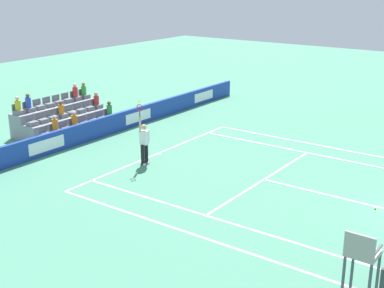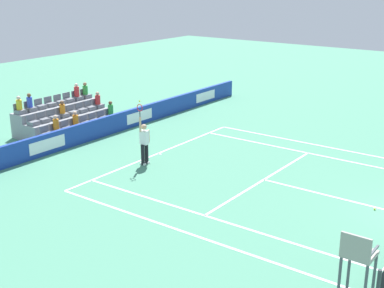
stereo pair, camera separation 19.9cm
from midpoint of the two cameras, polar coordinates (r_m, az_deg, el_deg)
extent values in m
cube|color=white|center=(24.38, -3.93, -1.02)|extent=(10.97, 0.10, 0.01)
cube|color=white|center=(21.49, 7.45, -3.76)|extent=(8.23, 0.10, 0.01)
cube|color=white|center=(20.30, 15.43, -5.60)|extent=(0.10, 6.40, 0.01)
cube|color=white|center=(18.02, 2.38, -8.00)|extent=(0.10, 11.89, 0.01)
cube|color=white|center=(24.82, 12.94, -1.10)|extent=(0.10, 11.89, 0.01)
cube|color=white|center=(17.01, -0.21, -9.63)|extent=(0.10, 11.89, 0.01)
cube|color=white|center=(26.03, 14.14, -0.30)|extent=(0.10, 11.89, 0.01)
cube|color=white|center=(24.32, -3.75, -1.06)|extent=(0.10, 0.20, 0.01)
cube|color=#193899|center=(26.85, -10.51, 1.57)|extent=(24.85, 0.20, 0.97)
cube|color=white|center=(33.67, 1.11, 5.14)|extent=(1.99, 0.01, 0.55)
cube|color=white|center=(28.92, -5.94, 2.94)|extent=(1.99, 0.01, 0.55)
cube|color=white|center=(24.83, -15.47, -0.12)|extent=(1.99, 0.01, 0.55)
cylinder|color=#33383D|center=(14.15, 19.15, -14.36)|extent=(0.10, 0.10, 1.07)
cylinder|color=black|center=(23.03, -5.14, -1.02)|extent=(0.16, 0.16, 0.90)
cylinder|color=black|center=(22.86, -5.55, -1.17)|extent=(0.16, 0.16, 0.90)
cube|color=white|center=(23.16, -5.12, -1.98)|extent=(0.13, 0.26, 0.08)
cube|color=white|center=(22.99, -5.51, -2.14)|extent=(0.13, 0.26, 0.08)
cube|color=white|center=(22.71, -5.40, 0.70)|extent=(0.23, 0.36, 0.60)
sphere|color=#D3A884|center=(22.58, -5.43, 1.81)|extent=(0.24, 0.24, 0.24)
cylinder|color=#D3A884|center=(22.39, -5.82, 2.06)|extent=(0.09, 0.09, 0.62)
cylinder|color=#D3A884|center=(22.83, -4.94, 0.85)|extent=(0.09, 0.09, 0.56)
cylinder|color=black|center=(22.27, -5.86, 3.17)|extent=(0.04, 0.04, 0.28)
torus|color=red|center=(22.20, -5.88, 3.87)|extent=(0.04, 0.31, 0.31)
sphere|color=#D1E533|center=(22.14, -5.90, 4.58)|extent=(0.07, 0.07, 0.07)
cylinder|color=#474C54|center=(13.75, 16.25, -13.49)|extent=(0.07, 0.07, 1.71)
cylinder|color=#474C54|center=(13.61, 18.68, -14.10)|extent=(0.07, 0.07, 1.71)
cylinder|color=#474C54|center=(13.26, 15.32, -14.66)|extent=(0.07, 0.07, 1.71)
cube|color=gray|center=(12.99, 17.39, -11.02)|extent=(0.70, 0.70, 0.08)
cube|color=gray|center=(12.57, 17.03, -10.37)|extent=(0.06, 0.70, 0.55)
cube|color=#474C54|center=(12.99, 16.11, -10.00)|extent=(0.56, 0.05, 0.04)
cube|color=#474C54|center=(12.83, 18.83, -10.64)|extent=(0.56, 0.05, 0.04)
cube|color=gray|center=(27.69, -12.02, 1.37)|extent=(4.96, 0.95, 0.42)
cube|color=slate|center=(29.05, -8.92, 2.95)|extent=(0.48, 0.44, 0.20)
cube|color=slate|center=(29.12, -9.22, 3.48)|extent=(0.48, 0.04, 0.30)
cube|color=slate|center=(28.62, -9.78, 2.69)|extent=(0.48, 0.44, 0.20)
cube|color=slate|center=(28.70, -10.09, 3.23)|extent=(0.48, 0.04, 0.30)
cube|color=slate|center=(28.21, -10.68, 2.41)|extent=(0.48, 0.44, 0.20)
cube|color=slate|center=(28.29, -10.99, 2.96)|extent=(0.48, 0.04, 0.30)
cube|color=slate|center=(27.81, -11.60, 2.13)|extent=(0.48, 0.44, 0.20)
cube|color=slate|center=(27.89, -11.91, 2.69)|extent=(0.48, 0.04, 0.30)
cube|color=slate|center=(27.41, -12.54, 1.84)|extent=(0.48, 0.44, 0.20)
cube|color=slate|center=(27.49, -12.85, 2.41)|extent=(0.48, 0.04, 0.30)
cube|color=slate|center=(27.02, -13.51, 1.55)|extent=(0.48, 0.44, 0.20)
cube|color=slate|center=(27.10, -13.83, 2.12)|extent=(0.48, 0.04, 0.30)
cube|color=slate|center=(26.64, -14.51, 1.24)|extent=(0.48, 0.44, 0.20)
cube|color=slate|center=(26.72, -14.83, 1.82)|extent=(0.48, 0.04, 0.30)
cube|color=slate|center=(26.27, -15.54, 0.92)|extent=(0.48, 0.44, 0.20)
cube|color=slate|center=(26.35, -15.86, 1.52)|extent=(0.48, 0.04, 0.30)
cube|color=gray|center=(28.32, -13.35, 2.09)|extent=(4.96, 0.95, 0.84)
cube|color=slate|center=(29.60, -10.27, 4.00)|extent=(0.48, 0.44, 0.20)
cube|color=slate|center=(29.69, -10.57, 4.52)|extent=(0.48, 0.04, 0.30)
cube|color=slate|center=(29.19, -11.14, 3.75)|extent=(0.48, 0.44, 0.20)
cube|color=slate|center=(29.28, -11.44, 4.28)|extent=(0.48, 0.04, 0.30)
cube|color=slate|center=(28.79, -12.04, 3.50)|extent=(0.48, 0.44, 0.20)
cube|color=slate|center=(28.87, -12.34, 4.03)|extent=(0.48, 0.04, 0.30)
cube|color=slate|center=(28.39, -12.96, 3.24)|extent=(0.48, 0.44, 0.20)
cube|color=slate|center=(28.48, -13.26, 3.78)|extent=(0.48, 0.04, 0.30)
cube|color=slate|center=(28.00, -13.90, 2.97)|extent=(0.48, 0.44, 0.20)
cube|color=slate|center=(28.09, -14.21, 3.52)|extent=(0.48, 0.04, 0.30)
cube|color=slate|center=(27.62, -14.87, 2.69)|extent=(0.48, 0.44, 0.20)
cube|color=slate|center=(27.71, -15.18, 3.25)|extent=(0.48, 0.04, 0.30)
cube|color=slate|center=(27.25, -15.87, 2.41)|extent=(0.48, 0.44, 0.20)
cube|color=slate|center=(27.34, -16.18, 2.98)|extent=(0.48, 0.04, 0.30)
cube|color=slate|center=(26.88, -16.89, 2.12)|extent=(0.48, 0.44, 0.20)
cube|color=slate|center=(26.98, -17.20, 2.69)|extent=(0.48, 0.04, 0.30)
cube|color=gray|center=(28.98, -14.62, 2.77)|extent=(4.96, 0.95, 1.26)
cube|color=slate|center=(30.19, -11.58, 5.00)|extent=(0.48, 0.44, 0.20)
cube|color=slate|center=(30.28, -11.87, 5.51)|extent=(0.48, 0.04, 0.30)
cube|color=slate|center=(29.78, -12.45, 4.78)|extent=(0.48, 0.44, 0.20)
cube|color=slate|center=(29.88, -12.74, 5.29)|extent=(0.48, 0.04, 0.30)
cube|color=slate|center=(29.39, -13.35, 4.54)|extent=(0.48, 0.44, 0.20)
cube|color=slate|center=(29.48, -13.64, 5.06)|extent=(0.48, 0.04, 0.30)
cube|color=slate|center=(29.00, -14.27, 4.30)|extent=(0.48, 0.44, 0.20)
cube|color=slate|center=(29.09, -14.56, 4.83)|extent=(0.48, 0.04, 0.30)
cube|color=slate|center=(28.62, -15.21, 4.05)|extent=(0.48, 0.44, 0.20)
cube|color=slate|center=(28.71, -15.50, 4.58)|extent=(0.48, 0.04, 0.30)
cube|color=slate|center=(28.24, -16.18, 3.79)|extent=(0.48, 0.44, 0.20)
cube|color=slate|center=(28.34, -16.47, 4.33)|extent=(0.48, 0.04, 0.30)
cube|color=slate|center=(27.88, -17.17, 3.53)|extent=(0.48, 0.44, 0.20)
cube|color=slate|center=(27.98, -17.47, 4.08)|extent=(0.48, 0.04, 0.30)
cube|color=slate|center=(27.53, -18.19, 3.25)|extent=(0.48, 0.44, 0.20)
cube|color=slate|center=(27.63, -18.48, 3.81)|extent=(0.48, 0.04, 0.30)
cylinder|color=red|center=(29.56, -10.38, 4.65)|extent=(0.28, 0.28, 0.48)
sphere|color=#D3A884|center=(29.49, -10.41, 5.30)|extent=(0.20, 0.20, 0.20)
cylinder|color=orange|center=(27.36, -12.66, 2.53)|extent=(0.28, 0.28, 0.46)
sphere|color=#D3A884|center=(27.28, -12.70, 3.20)|extent=(0.20, 0.20, 0.20)
cylinder|color=orange|center=(27.96, -14.02, 3.63)|extent=(0.28, 0.28, 0.45)
sphere|color=brown|center=(27.88, -14.07, 4.29)|extent=(0.20, 0.20, 0.20)
cylinder|color=red|center=(29.74, -12.56, 5.46)|extent=(0.28, 0.28, 0.52)
sphere|color=beige|center=(29.67, -12.61, 6.14)|extent=(0.20, 0.20, 0.20)
cylinder|color=blue|center=(27.84, -17.30, 4.25)|extent=(0.28, 0.28, 0.51)
sphere|color=brown|center=(27.76, -17.37, 4.96)|extent=(0.20, 0.20, 0.20)
cylinder|color=yellow|center=(27.49, -18.32, 3.96)|extent=(0.28, 0.28, 0.49)
sphere|color=beige|center=(27.41, -18.39, 4.66)|extent=(0.20, 0.20, 0.20)
cylinder|color=green|center=(30.15, -11.69, 5.64)|extent=(0.28, 0.28, 0.48)
sphere|color=#9E7251|center=(30.09, -11.73, 6.27)|extent=(0.20, 0.20, 0.20)
cylinder|color=orange|center=(26.58, -14.64, 2.00)|extent=(0.28, 0.28, 0.52)
sphere|color=#D3A884|center=(26.49, -14.70, 2.75)|extent=(0.20, 0.20, 0.20)
cylinder|color=green|center=(28.99, -9.02, 3.65)|extent=(0.28, 0.28, 0.52)
sphere|color=brown|center=(28.91, -9.06, 4.34)|extent=(0.20, 0.20, 0.20)
sphere|color=#D1E533|center=(19.71, 18.71, -6.54)|extent=(0.07, 0.07, 0.07)
camera|label=1|loc=(0.10, -90.26, -0.08)|focal=49.91mm
camera|label=2|loc=(0.10, 89.74, 0.08)|focal=49.91mm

